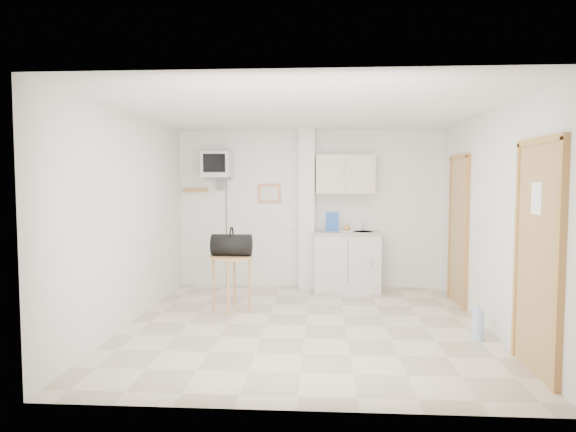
# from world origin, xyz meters

# --- Properties ---
(ground) EXTENTS (4.50, 4.50, 0.00)m
(ground) POSITION_xyz_m (0.00, 0.00, 0.00)
(ground) COLOR beige
(ground) RESTS_ON ground
(room_envelope) EXTENTS (4.24, 4.54, 2.55)m
(room_envelope) POSITION_xyz_m (0.24, 0.09, 1.54)
(room_envelope) COLOR white
(room_envelope) RESTS_ON ground
(kitchenette) EXTENTS (1.03, 0.58, 2.10)m
(kitchenette) POSITION_xyz_m (0.57, 2.00, 0.80)
(kitchenette) COLOR silver
(kitchenette) RESTS_ON ground
(crt_television) EXTENTS (0.44, 0.45, 2.15)m
(crt_television) POSITION_xyz_m (-1.45, 2.02, 1.94)
(crt_television) COLOR slate
(crt_television) RESTS_ON ground
(round_table) EXTENTS (0.56, 0.56, 0.73)m
(round_table) POSITION_xyz_m (-0.99, 0.60, 0.61)
(round_table) COLOR #A87844
(round_table) RESTS_ON ground
(duffel_bag) EXTENTS (0.52, 0.29, 0.38)m
(duffel_bag) POSITION_xyz_m (-0.98, 0.61, 0.87)
(duffel_bag) COLOR black
(duffel_bag) RESTS_ON round_table
(water_bottle) EXTENTS (0.13, 0.13, 0.38)m
(water_bottle) POSITION_xyz_m (1.85, -0.45, 0.17)
(water_bottle) COLOR #9EB6D8
(water_bottle) RESTS_ON ground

